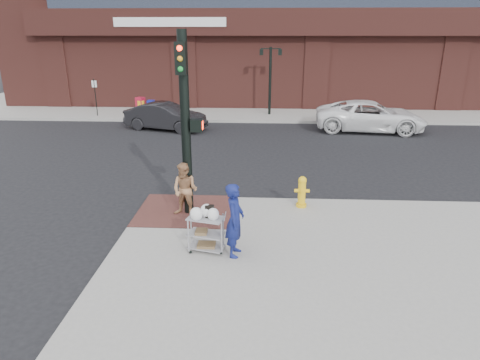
# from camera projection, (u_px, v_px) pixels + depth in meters

# --- Properties ---
(ground) EXTENTS (220.00, 220.00, 0.00)m
(ground) POSITION_uv_depth(u_px,v_px,m) (203.00, 229.00, 11.64)
(ground) COLOR black
(ground) RESTS_ON ground
(sidewalk_far) EXTENTS (65.00, 36.00, 0.15)m
(sidewalk_far) POSITION_uv_depth(u_px,v_px,m) (376.00, 85.00, 41.12)
(sidewalk_far) COLOR gray
(sidewalk_far) RESTS_ON ground
(brick_curb_ramp) EXTENTS (2.80, 2.40, 0.01)m
(brick_curb_ramp) POSITION_uv_depth(u_px,v_px,m) (186.00, 210.00, 12.46)
(brick_curb_ramp) COLOR #4F2825
(brick_curb_ramp) RESTS_ON sidewalk_near
(lamp_post) EXTENTS (1.32, 0.22, 4.00)m
(lamp_post) POSITION_uv_depth(u_px,v_px,m) (270.00, 73.00, 25.73)
(lamp_post) COLOR black
(lamp_post) RESTS_ON sidewalk_far
(parking_sign) EXTENTS (0.05, 0.05, 2.20)m
(parking_sign) POSITION_uv_depth(u_px,v_px,m) (96.00, 97.00, 25.76)
(parking_sign) COLOR black
(parking_sign) RESTS_ON sidewalk_far
(traffic_signal_pole) EXTENTS (0.61, 0.51, 5.00)m
(traffic_signal_pole) POSITION_uv_depth(u_px,v_px,m) (186.00, 121.00, 11.44)
(traffic_signal_pole) COLOR black
(traffic_signal_pole) RESTS_ON sidewalk_near
(woman_blue) EXTENTS (0.49, 0.68, 1.76)m
(woman_blue) POSITION_uv_depth(u_px,v_px,m) (235.00, 220.00, 9.75)
(woman_blue) COLOR navy
(woman_blue) RESTS_ON sidewalk_near
(pedestrian_tan) EXTENTS (0.89, 0.78, 1.54)m
(pedestrian_tan) POSITION_uv_depth(u_px,v_px,m) (185.00, 190.00, 11.87)
(pedestrian_tan) COLOR #A3734D
(pedestrian_tan) RESTS_ON sidewalk_near
(sedan_dark) EXTENTS (4.61, 2.72, 1.44)m
(sedan_dark) POSITION_uv_depth(u_px,v_px,m) (165.00, 116.00, 22.91)
(sedan_dark) COLOR black
(sedan_dark) RESTS_ON ground
(minivan_white) EXTENTS (5.96, 3.28, 1.58)m
(minivan_white) POSITION_uv_depth(u_px,v_px,m) (370.00, 116.00, 22.62)
(minivan_white) COLOR white
(minivan_white) RESTS_ON ground
(utility_cart) EXTENTS (0.92, 0.65, 1.15)m
(utility_cart) POSITION_uv_depth(u_px,v_px,m) (206.00, 231.00, 10.04)
(utility_cart) COLOR gray
(utility_cart) RESTS_ON sidewalk_near
(fire_hydrant) EXTENTS (0.45, 0.31, 0.95)m
(fire_hydrant) POSITION_uv_depth(u_px,v_px,m) (302.00, 191.00, 12.58)
(fire_hydrant) COLOR yellow
(fire_hydrant) RESTS_ON sidewalk_near
(newsbox_red) EXTENTS (0.59, 0.57, 1.10)m
(newsbox_red) POSITION_uv_depth(u_px,v_px,m) (141.00, 106.00, 25.96)
(newsbox_red) COLOR #AD132D
(newsbox_red) RESTS_ON sidewalk_far
(newsbox_yellow) EXTENTS (0.41, 0.38, 0.92)m
(newsbox_yellow) POSITION_uv_depth(u_px,v_px,m) (142.00, 108.00, 25.91)
(newsbox_yellow) COLOR gold
(newsbox_yellow) RESTS_ON sidewalk_far
(newsbox_blue) EXTENTS (0.43, 0.39, 0.94)m
(newsbox_blue) POSITION_uv_depth(u_px,v_px,m) (151.00, 108.00, 25.94)
(newsbox_blue) COLOR #171E96
(newsbox_blue) RESTS_ON sidewalk_far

